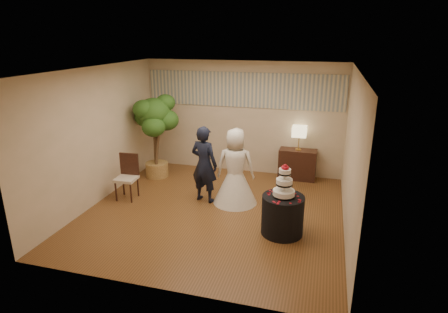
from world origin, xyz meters
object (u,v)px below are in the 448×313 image
(groom, at_px, (204,164))
(ficus_tree, at_px, (155,136))
(table_lamp, at_px, (299,138))
(side_chair, at_px, (126,178))
(cake_table, at_px, (283,215))
(console, at_px, (297,164))
(bride, at_px, (235,167))
(wedding_cake, at_px, (284,181))

(groom, bearing_deg, ficus_tree, -19.86)
(table_lamp, xyz_separation_m, side_chair, (-3.43, -2.17, -0.55))
(groom, xyz_separation_m, cake_table, (1.77, -0.96, -0.46))
(console, height_order, table_lamp, table_lamp)
(ficus_tree, bearing_deg, cake_table, -30.72)
(table_lamp, relative_size, side_chair, 0.60)
(table_lamp, bearing_deg, ficus_tree, -167.16)
(console, bearing_deg, bride, -122.31)
(cake_table, height_order, wedding_cake, wedding_cake)
(side_chair, bearing_deg, table_lamp, 29.55)
(console, bearing_deg, ficus_tree, -166.35)
(groom, xyz_separation_m, ficus_tree, (-1.60, 1.05, 0.22))
(groom, relative_size, cake_table, 2.21)
(side_chair, bearing_deg, wedding_cake, -12.82)
(cake_table, distance_m, side_chair, 3.47)
(cake_table, xyz_separation_m, ficus_tree, (-3.37, 2.00, 0.68))
(cake_table, bearing_deg, table_lamp, 89.65)
(groom, relative_size, wedding_cake, 2.75)
(groom, bearing_deg, side_chair, 25.55)
(cake_table, height_order, ficus_tree, ficus_tree)
(bride, xyz_separation_m, wedding_cake, (1.12, -1.04, 0.21))
(groom, bearing_deg, console, -121.21)
(bride, distance_m, wedding_cake, 1.54)
(groom, bearing_deg, wedding_cake, 164.87)
(console, xyz_separation_m, ficus_tree, (-3.39, -0.77, 0.67))
(cake_table, bearing_deg, side_chair, 170.03)
(groom, relative_size, console, 1.83)
(cake_table, distance_m, ficus_tree, 3.98)
(ficus_tree, relative_size, side_chair, 2.14)
(wedding_cake, distance_m, side_chair, 3.50)
(console, distance_m, ficus_tree, 3.54)
(ficus_tree, bearing_deg, groom, -33.14)
(ficus_tree, distance_m, side_chair, 1.51)
(bride, height_order, wedding_cake, bride)
(bride, height_order, console, bride)
(bride, bearing_deg, side_chair, 4.16)
(bride, xyz_separation_m, console, (1.13, 1.74, -0.43))
(wedding_cake, distance_m, console, 2.85)
(cake_table, height_order, table_lamp, table_lamp)
(groom, bearing_deg, bride, -159.84)
(side_chair, bearing_deg, groom, 9.42)
(wedding_cake, xyz_separation_m, ficus_tree, (-3.37, 2.00, 0.02))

